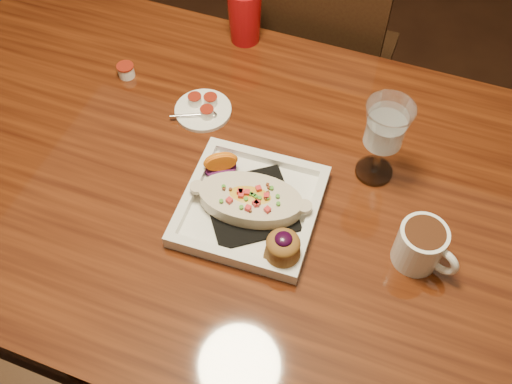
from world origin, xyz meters
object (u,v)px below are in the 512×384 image
(plate, at_px, (253,208))
(red_tumbler, at_px, (245,15))
(goblet, at_px, (385,129))
(chair_far, at_px, (311,65))
(saucer, at_px, (203,109))
(coffee_mug, at_px, (422,245))
(table, at_px, (228,204))

(plate, relative_size, red_tumbler, 1.93)
(goblet, bearing_deg, plate, -136.13)
(chair_far, height_order, saucer, chair_far)
(chair_far, distance_m, coffee_mug, 0.83)
(table, relative_size, red_tumbler, 11.07)
(chair_far, height_order, coffee_mug, chair_far)
(table, height_order, saucer, saucer)
(table, relative_size, goblet, 8.10)
(table, distance_m, saucer, 0.21)
(table, relative_size, chair_far, 1.61)
(table, xyz_separation_m, red_tumbler, (-0.11, 0.40, 0.16))
(saucer, bearing_deg, chair_far, 76.90)
(coffee_mug, bearing_deg, table, -165.96)
(table, xyz_separation_m, plate, (0.08, -0.07, 0.12))
(table, xyz_separation_m, goblet, (0.27, 0.12, 0.23))
(goblet, height_order, red_tumbler, goblet)
(table, bearing_deg, saucer, 127.93)
(goblet, bearing_deg, table, -157.04)
(saucer, bearing_deg, coffee_mug, -21.12)
(red_tumbler, bearing_deg, goblet, -36.45)
(table, xyz_separation_m, saucer, (-0.11, 0.14, 0.11))
(goblet, relative_size, saucer, 1.51)
(chair_far, relative_size, plate, 3.55)
(plate, height_order, goblet, goblet)
(table, relative_size, coffee_mug, 12.97)
(chair_far, distance_m, plate, 0.75)
(chair_far, bearing_deg, table, 90.00)
(chair_far, relative_size, goblet, 5.02)
(plate, height_order, saucer, plate)
(chair_far, distance_m, red_tumbler, 0.40)
(chair_far, bearing_deg, plate, 96.89)
(coffee_mug, bearing_deg, chair_far, 141.06)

